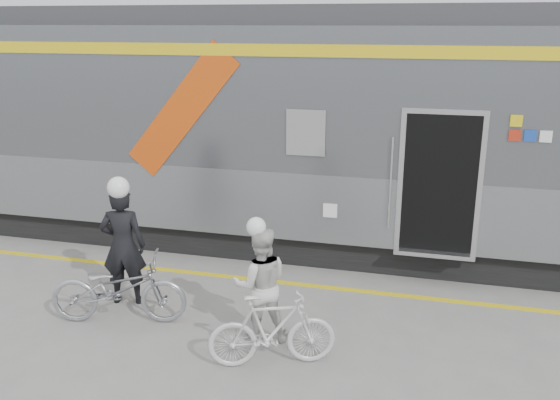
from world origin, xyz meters
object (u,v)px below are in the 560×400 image
(man, at_px, (123,246))
(woman, at_px, (260,285))
(bicycle_left, at_px, (119,289))
(bicycle_right, at_px, (272,330))

(man, bearing_deg, woman, 153.03)
(bicycle_left, xyz_separation_m, bicycle_right, (2.24, -0.51, -0.02))
(bicycle_right, bearing_deg, bicycle_left, 56.22)
(man, height_order, woman, man)
(man, height_order, bicycle_right, man)
(man, distance_m, bicycle_right, 2.69)
(man, distance_m, woman, 2.20)
(bicycle_right, bearing_deg, man, 45.55)
(bicycle_left, distance_m, bicycle_right, 2.30)
(man, bearing_deg, bicycle_right, 142.93)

